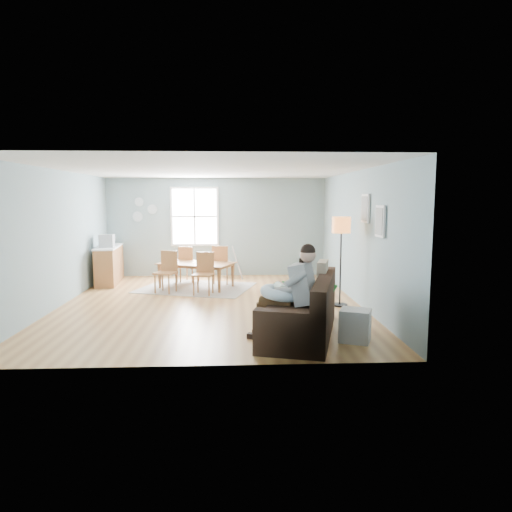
{
  "coord_description": "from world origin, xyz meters",
  "views": [
    {
      "loc": [
        0.48,
        -9.16,
        2.13
      ],
      "look_at": [
        0.91,
        -0.17,
        1.0
      ],
      "focal_mm": 32.0,
      "sensor_mm": 36.0,
      "label": 1
    }
  ],
  "objects": [
    {
      "name": "green_throw",
      "position": [
        1.68,
        -1.46,
        0.59
      ],
      "size": [
        1.28,
        1.17,
        0.04
      ],
      "primitive_type": "cube",
      "rotation": [
        0.0,
        0.0,
        -0.35
      ],
      "color": "#16631B",
      "rests_on": "sofa"
    },
    {
      "name": "storage_cube",
      "position": [
        2.28,
        -2.58,
        0.24
      ],
      "size": [
        0.56,
        0.53,
        0.49
      ],
      "color": "white",
      "rests_on": "room"
    },
    {
      "name": "nursing_pillow",
      "position": [
        1.17,
        -2.45,
        0.72
      ],
      "size": [
        0.76,
        0.75,
        0.25
      ],
      "primitive_type": "torus",
      "rotation": [
        0.0,
        0.14,
        -0.24
      ],
      "color": "#CBEDFD",
      "rests_on": "father"
    },
    {
      "name": "chair_ne",
      "position": [
        0.17,
        2.15,
        0.56
      ],
      "size": [
        0.57,
        0.57,
        0.98
      ],
      "color": "olive",
      "rests_on": "rug"
    },
    {
      "name": "counter",
      "position": [
        -2.7,
        2.5,
        0.48
      ],
      "size": [
        0.65,
        1.73,
        0.95
      ],
      "color": "brown",
      "rests_on": "room"
    },
    {
      "name": "floor_lamp",
      "position": [
        2.59,
        -0.29,
        1.47
      ],
      "size": [
        0.36,
        0.36,
        1.78
      ],
      "color": "black",
      "rests_on": "room"
    },
    {
      "name": "wall_plates",
      "position": [
        -2.0,
        3.47,
        1.83
      ],
      "size": [
        0.67,
        0.02,
        0.66
      ],
      "color": "#A3B7C3",
      "rests_on": "room"
    },
    {
      "name": "baby_swing",
      "position": [
        0.29,
        3.1,
        0.38
      ],
      "size": [
        0.84,
        0.85,
        0.85
      ],
      "color": "#ACACB1",
      "rests_on": "room"
    },
    {
      "name": "window",
      "position": [
        -0.6,
        3.46,
        1.65
      ],
      "size": [
        1.32,
        0.08,
        1.62
      ],
      "color": "white",
      "rests_on": "room"
    },
    {
      "name": "infant",
      "position": [
        1.17,
        -2.41,
        0.81
      ],
      "size": [
        0.18,
        0.41,
        0.15
      ],
      "color": "silver",
      "rests_on": "nursing_pillow"
    },
    {
      "name": "chair_nw",
      "position": [
        -0.7,
        2.42,
        0.53
      ],
      "size": [
        0.55,
        0.55,
        0.93
      ],
      "color": "olive",
      "rests_on": "rug"
    },
    {
      "name": "rug",
      "position": [
        -0.44,
        1.69,
        0.01
      ],
      "size": [
        2.98,
        2.58,
        0.01
      ],
      "primitive_type": "cube",
      "rotation": [
        0.0,
        0.0,
        -0.3
      ],
      "color": "#A39D95",
      "rests_on": "room"
    },
    {
      "name": "beige_pillow",
      "position": [
        1.95,
        -1.7,
        0.83
      ],
      "size": [
        0.29,
        0.55,
        0.53
      ],
      "primitive_type": "cube",
      "rotation": [
        0.0,
        0.0,
        -0.28
      ],
      "color": "tan",
      "rests_on": "sofa"
    },
    {
      "name": "monitor",
      "position": [
        -2.66,
        2.18,
        1.1
      ],
      "size": [
        0.35,
        0.34,
        0.31
      ],
      "color": "#ACACB1",
      "rests_on": "counter"
    },
    {
      "name": "toddler",
      "position": [
        1.54,
        -1.99,
        0.78
      ],
      "size": [
        0.6,
        0.44,
        0.88
      ],
      "color": "silver",
      "rests_on": "sofa"
    },
    {
      "name": "chair_se",
      "position": [
        -0.2,
        0.96,
        0.54
      ],
      "size": [
        0.5,
        0.5,
        0.94
      ],
      "color": "olive",
      "rests_on": "rug"
    },
    {
      "name": "chair_sw",
      "position": [
        -1.06,
        1.22,
        0.54
      ],
      "size": [
        0.55,
        0.55,
        0.95
      ],
      "color": "olive",
      "rests_on": "rug"
    },
    {
      "name": "pictures",
      "position": [
        2.97,
        -1.05,
        1.85
      ],
      "size": [
        0.05,
        1.34,
        0.74
      ],
      "color": "white",
      "rests_on": "room"
    },
    {
      "name": "room",
      "position": [
        0.0,
        0.0,
        2.42
      ],
      "size": [
        8.4,
        9.4,
        3.9
      ],
      "color": "#AB713C"
    },
    {
      "name": "sofa",
      "position": [
        1.56,
        -2.22,
        0.33
      ],
      "size": [
        1.56,
        2.48,
        0.93
      ],
      "color": "black",
      "rests_on": "room"
    },
    {
      "name": "dining_table",
      "position": [
        -0.44,
        1.69,
        0.3
      ],
      "size": [
        1.97,
        1.56,
        0.61
      ],
      "primitive_type": "imported",
      "rotation": [
        0.0,
        0.0,
        -0.4
      ],
      "color": "brown",
      "rests_on": "rug"
    },
    {
      "name": "father",
      "position": [
        1.34,
        -2.49,
        0.79
      ],
      "size": [
        1.1,
        0.77,
        1.48
      ],
      "color": "gray",
      "rests_on": "sofa"
    }
  ]
}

